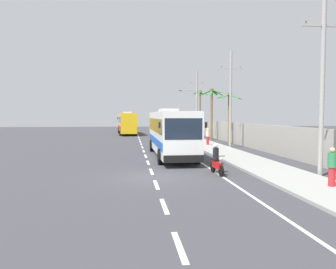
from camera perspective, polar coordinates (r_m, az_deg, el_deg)
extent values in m
plane|color=#3A3A3F|center=(17.25, -2.50, -7.32)|extent=(160.00, 160.00, 0.00)
cube|color=#999993|center=(28.24, 9.99, -3.09)|extent=(3.20, 90.00, 0.14)
cube|color=white|center=(8.50, 1.95, -18.58)|extent=(0.16, 2.00, 0.01)
cube|color=white|center=(11.91, -0.65, -12.13)|extent=(0.16, 2.00, 0.01)
cube|color=white|center=(15.43, -2.02, -8.57)|extent=(0.16, 2.00, 0.01)
cube|color=white|center=(18.98, -2.86, -6.34)|extent=(0.16, 2.00, 0.01)
cube|color=white|center=(22.56, -3.44, -4.81)|extent=(0.16, 2.00, 0.01)
cube|color=white|center=(26.15, -3.85, -3.70)|extent=(0.16, 2.00, 0.01)
cube|color=white|center=(29.75, -4.16, -2.86)|extent=(0.16, 2.00, 0.01)
cube|color=white|center=(33.36, -4.41, -2.20)|extent=(0.16, 2.00, 0.01)
cube|color=white|center=(36.97, -4.61, -1.67)|extent=(0.16, 2.00, 0.01)
cube|color=white|center=(40.58, -4.77, -1.23)|extent=(0.16, 2.00, 0.01)
cube|color=white|center=(44.19, -4.91, -0.87)|extent=(0.16, 2.00, 0.01)
cube|color=white|center=(47.81, -5.02, -0.56)|extent=(0.16, 2.00, 0.01)
cube|color=white|center=(51.43, -5.12, -0.29)|extent=(0.16, 2.00, 0.01)
cube|color=white|center=(55.05, -5.21, -0.06)|extent=(0.16, 2.00, 0.01)
cube|color=white|center=(58.67, -5.28, 0.14)|extent=(0.16, 2.00, 0.01)
cube|color=white|center=(62.29, -5.35, 0.32)|extent=(0.16, 2.00, 0.01)
cube|color=white|center=(65.91, -5.41, 0.48)|extent=(0.16, 2.00, 0.01)
cube|color=white|center=(32.42, 1.98, -2.35)|extent=(0.14, 70.00, 0.01)
cube|color=#9E998E|center=(33.14, 14.37, -0.28)|extent=(0.24, 60.00, 2.37)
cube|color=white|center=(25.85, 0.43, 0.48)|extent=(2.55, 12.31, 3.05)
cube|color=#192333|center=(26.03, 0.38, 1.67)|extent=(2.57, 11.32, 0.98)
cube|color=#192333|center=(19.80, 2.66, 0.96)|extent=(2.26, 0.12, 1.28)
cube|color=blue|center=(25.89, 0.43, -1.04)|extent=(2.58, 12.06, 0.55)
cube|color=black|center=(19.86, 2.69, -4.20)|extent=(2.41, 0.18, 0.44)
cube|color=#B7B7B7|center=(27.35, 0.03, 4.12)|extent=(1.37, 2.71, 0.28)
cube|color=black|center=(20.27, 6.50, 1.64)|extent=(0.12, 0.08, 0.36)
cube|color=black|center=(19.81, -1.46, 1.62)|extent=(0.12, 0.08, 0.36)
cylinder|color=black|center=(21.94, 4.99, -3.69)|extent=(0.33, 1.04, 1.04)
cylinder|color=black|center=(21.58, -1.31, -3.79)|extent=(0.33, 1.04, 1.04)
cylinder|color=black|center=(29.76, 1.84, -1.85)|extent=(0.33, 1.04, 1.04)
cylinder|color=black|center=(29.49, -2.80, -1.90)|extent=(0.33, 1.04, 1.04)
cube|color=gold|center=(56.65, -7.07, 2.01)|extent=(3.22, 12.13, 3.14)
cube|color=#192333|center=(56.45, -7.06, 2.56)|extent=(3.19, 11.17, 1.01)
cube|color=#192333|center=(62.59, -7.37, 2.55)|extent=(2.25, 0.25, 1.32)
cube|color=red|center=(56.67, -7.06, 1.29)|extent=(3.24, 11.89, 0.57)
cube|color=black|center=(62.73, -7.36, 0.87)|extent=(2.40, 0.32, 0.44)
cube|color=#B7B7B7|center=(55.15, -7.00, 3.75)|extent=(1.51, 2.72, 0.28)
cube|color=black|center=(62.33, -8.65, 2.75)|extent=(0.12, 0.09, 0.36)
cube|color=black|center=(62.47, -6.07, 2.77)|extent=(0.12, 0.09, 0.36)
cylinder|color=black|center=(60.84, -8.40, 0.72)|extent=(0.39, 1.06, 1.04)
cylinder|color=black|center=(60.96, -6.15, 0.74)|extent=(0.39, 1.06, 1.04)
cylinder|color=black|center=(53.06, -8.14, 0.36)|extent=(0.39, 1.06, 1.04)
cylinder|color=black|center=(53.20, -5.56, 0.38)|extent=(0.39, 1.06, 1.04)
cylinder|color=black|center=(17.61, 9.09, -6.15)|extent=(0.14, 0.61, 0.60)
cylinder|color=black|center=(18.88, 7.68, -5.50)|extent=(0.16, 0.61, 0.60)
cube|color=red|center=(18.16, 8.42, -5.16)|extent=(0.32, 1.11, 0.36)
cube|color=black|center=(18.42, 8.12, -4.41)|extent=(0.28, 0.62, 0.12)
cylinder|color=gray|center=(17.68, 8.96, -5.13)|extent=(0.08, 0.32, 0.67)
cylinder|color=black|center=(17.71, 8.87, -3.68)|extent=(0.56, 0.08, 0.04)
sphere|color=#EAEACC|center=(17.62, 8.99, -4.17)|extent=(0.14, 0.14, 0.14)
cylinder|color=black|center=(18.33, 8.18, -3.36)|extent=(0.32, 0.32, 0.69)
sphere|color=white|center=(18.28, 8.19, -1.87)|extent=(0.26, 0.26, 0.26)
cylinder|color=red|center=(34.93, 6.80, -1.04)|extent=(0.28, 0.28, 0.85)
cylinder|color=beige|center=(34.88, 6.80, 0.21)|extent=(0.36, 0.36, 0.68)
sphere|color=beige|center=(34.86, 6.81, 0.95)|extent=(0.24, 0.24, 0.24)
cylinder|color=red|center=(15.97, 26.20, -6.52)|extent=(0.28, 0.28, 0.81)
cylinder|color=#2D7A47|center=(15.87, 26.26, -3.92)|extent=(0.36, 0.36, 0.64)
sphere|color=tan|center=(15.83, 26.30, -2.40)|extent=(0.23, 0.23, 0.23)
cylinder|color=#9E9E99|center=(19.01, 24.88, 7.63)|extent=(0.24, 0.24, 9.43)
cube|color=#9E9E99|center=(19.50, 25.10, 16.53)|extent=(2.42, 0.12, 0.12)
cylinder|color=#4C4742|center=(19.06, 22.51, 17.28)|extent=(0.08, 0.08, 0.16)
cylinder|color=#9E9E99|center=(33.42, 10.65, 5.88)|extent=(0.24, 0.24, 9.46)
cube|color=#9E9E99|center=(33.70, 10.71, 11.06)|extent=(2.37, 0.12, 0.12)
cylinder|color=#4C4742|center=(33.45, 9.12, 11.34)|extent=(0.08, 0.08, 0.16)
cylinder|color=#4C4742|center=(34.00, 12.27, 11.17)|extent=(0.08, 0.08, 0.16)
cylinder|color=#9E9E99|center=(48.59, 4.94, 5.14)|extent=(0.24, 0.24, 9.56)
cube|color=#9E9E99|center=(48.78, 4.96, 8.69)|extent=(2.12, 0.12, 0.12)
cylinder|color=#4C4742|center=(48.64, 3.97, 8.86)|extent=(0.08, 0.08, 0.16)
cylinder|color=#4C4742|center=(48.97, 5.95, 8.81)|extent=(0.08, 0.08, 0.16)
cylinder|color=#9E9E99|center=(48.48, 3.56, 7.57)|extent=(2.39, 0.09, 0.09)
cube|color=#4C4C51|center=(48.28, 2.15, 7.52)|extent=(0.44, 0.24, 0.14)
cylinder|color=brown|center=(54.40, 5.49, 3.58)|extent=(0.27, 0.27, 7.00)
ellipsoid|color=#337F33|center=(54.58, 6.18, 7.04)|extent=(1.36, 0.52, 0.72)
ellipsoid|color=#337F33|center=(55.13, 5.75, 7.03)|extent=(1.02, 1.32, 0.67)
ellipsoid|color=#337F33|center=(55.00, 5.00, 7.11)|extent=(1.07, 1.35, 0.54)
ellipsoid|color=#337F33|center=(54.39, 4.81, 7.18)|extent=(1.39, 0.37, 0.51)
ellipsoid|color=#337F33|center=(53.86, 5.41, 7.20)|extent=(0.80, 1.42, 0.52)
ellipsoid|color=#337F33|center=(54.06, 6.00, 7.12)|extent=(1.03, 1.33, 0.65)
sphere|color=brown|center=(54.54, 5.51, 7.32)|extent=(0.56, 0.56, 0.56)
cylinder|color=brown|center=(38.20, 10.43, 2.56)|extent=(0.31, 0.31, 5.48)
ellipsoid|color=#337F33|center=(38.33, 11.54, 6.33)|extent=(1.52, 0.64, 0.74)
ellipsoid|color=#337F33|center=(39.00, 10.54, 6.41)|extent=(0.87, 1.56, 0.57)
ellipsoid|color=#337F33|center=(38.40, 9.37, 6.45)|extent=(1.52, 1.02, 0.59)
ellipsoid|color=#337F33|center=(37.72, 9.70, 6.49)|extent=(1.49, 1.08, 0.62)
ellipsoid|color=#337F33|center=(37.73, 11.24, 6.44)|extent=(1.00, 1.51, 0.66)
sphere|color=brown|center=(38.27, 10.48, 6.74)|extent=(0.56, 0.56, 0.56)
cylinder|color=brown|center=(43.99, 7.45, 3.27)|extent=(0.31, 0.31, 6.41)
ellipsoid|color=#28702D|center=(44.21, 8.53, 7.04)|extent=(1.71, 0.52, 0.89)
ellipsoid|color=#28702D|center=(44.86, 7.96, 7.11)|extent=(1.40, 1.57, 0.70)
ellipsoid|color=#28702D|center=(44.75, 6.72, 7.20)|extent=(1.16, 1.73, 0.60)
ellipsoid|color=#28702D|center=(43.76, 6.47, 7.14)|extent=(1.75, 0.65, 0.82)
ellipsoid|color=#28702D|center=(43.31, 7.35, 7.05)|extent=(0.91, 1.66, 1.00)
ellipsoid|color=#28702D|center=(43.60, 8.41, 7.28)|extent=(1.43, 1.58, 0.62)
sphere|color=brown|center=(44.11, 7.48, 7.50)|extent=(0.56, 0.56, 0.56)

